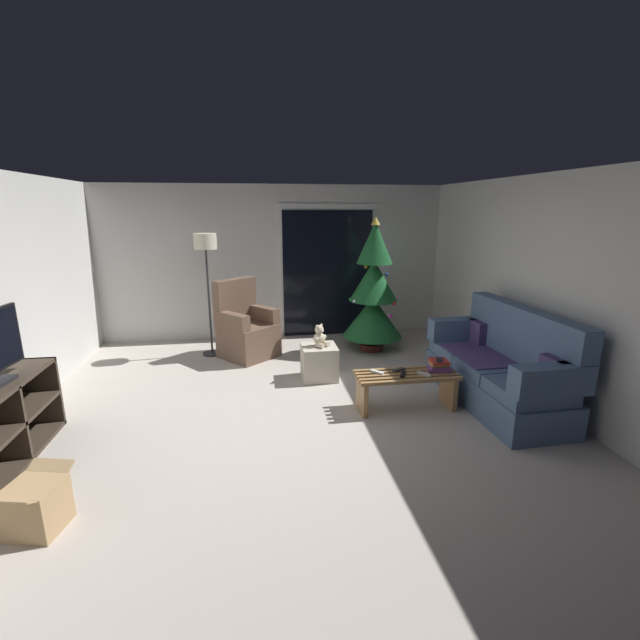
{
  "coord_description": "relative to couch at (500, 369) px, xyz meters",
  "views": [
    {
      "loc": [
        -0.35,
        -4.19,
        2.13
      ],
      "look_at": [
        0.4,
        0.7,
        0.85
      ],
      "focal_mm": 24.37,
      "sensor_mm": 36.0,
      "label": 1
    }
  ],
  "objects": [
    {
      "name": "christmas_tree",
      "position": [
        -0.9,
        2.04,
        0.49
      ],
      "size": [
        0.91,
        0.91,
        2.01
      ],
      "color": "#4C1E19",
      "rests_on": "ground"
    },
    {
      "name": "patio_door_frame",
      "position": [
        -1.44,
        3.0,
        0.7
      ],
      "size": [
        1.6,
        0.02,
        2.2
      ],
      "primitive_type": "cube",
      "color": "silver",
      "rests_on": "ground"
    },
    {
      "name": "teddy_bear_cream",
      "position": [
        -1.88,
        1.0,
        0.15
      ],
      "size": [
        0.21,
        0.22,
        0.29
      ],
      "color": "beige",
      "rests_on": "ottoman"
    },
    {
      "name": "remote_silver",
      "position": [
        -0.92,
        -0.07,
        0.02
      ],
      "size": [
        0.13,
        0.15,
        0.02
      ],
      "primitive_type": "cube",
      "rotation": [
        0.0,
        0.0,
        0.68
      ],
      "color": "#ADADB2",
      "rests_on": "coffee_table"
    },
    {
      "name": "wall_right",
      "position": [
        0.54,
        0.02,
        0.85
      ],
      "size": [
        0.12,
        6.0,
        2.5
      ],
      "primitive_type": "cube",
      "color": "silver",
      "rests_on": "ground"
    },
    {
      "name": "floor_lamp",
      "position": [
        -3.33,
        2.19,
        1.11
      ],
      "size": [
        0.32,
        0.32,
        1.78
      ],
      "color": "#2D2D30",
      "rests_on": "ground"
    },
    {
      "name": "ground_plane",
      "position": [
        -2.32,
        0.02,
        -0.4
      ],
      "size": [
        7.0,
        7.0,
        0.0
      ],
      "primitive_type": "plane",
      "color": "#BCB2A8"
    },
    {
      "name": "cell_phone",
      "position": [
        -0.71,
        0.02,
        0.14
      ],
      "size": [
        0.12,
        0.16,
        0.01
      ],
      "primitive_type": "cube",
      "rotation": [
        0.0,
        0.0,
        -0.38
      ],
      "color": "black",
      "rests_on": "book_stack"
    },
    {
      "name": "cardboard_box_open_near_shelf",
      "position": [
        -4.18,
        -1.39,
        -0.22
      ],
      "size": [
        0.41,
        0.54,
        0.39
      ],
      "color": "tan",
      "rests_on": "ground"
    },
    {
      "name": "armchair",
      "position": [
        -2.81,
        2.04,
        0.0
      ],
      "size": [
        0.97,
        0.97,
        1.13
      ],
      "color": "brown",
      "rests_on": "ground"
    },
    {
      "name": "remote_white",
      "position": [
        -1.4,
        0.07,
        0.02
      ],
      "size": [
        0.13,
        0.15,
        0.02
      ],
      "primitive_type": "cube",
      "rotation": [
        0.0,
        0.0,
        0.71
      ],
      "color": "silver",
      "rests_on": "coffee_table"
    },
    {
      "name": "remote_black",
      "position": [
        -1.14,
        -0.04,
        0.02
      ],
      "size": [
        0.11,
        0.16,
        0.02
      ],
      "primitive_type": "cube",
      "rotation": [
        0.0,
        0.0,
        5.8
      ],
      "color": "black",
      "rests_on": "coffee_table"
    },
    {
      "name": "book_stack",
      "position": [
        -0.71,
        0.03,
        0.07
      ],
      "size": [
        0.28,
        0.22,
        0.12
      ],
      "color": "#6B3D7A",
      "rests_on": "coffee_table"
    },
    {
      "name": "couch",
      "position": [
        0.0,
        0.0,
        0.0
      ],
      "size": [
        0.83,
        1.96,
        1.08
      ],
      "color": "slate",
      "rests_on": "ground"
    },
    {
      "name": "wall_back",
      "position": [
        -2.32,
        3.08,
        0.85
      ],
      "size": [
        5.72,
        0.12,
        2.5
      ],
      "primitive_type": "cube",
      "color": "silver",
      "rests_on": "ground"
    },
    {
      "name": "coffee_table",
      "position": [
        -1.08,
        0.01,
        -0.13
      ],
      "size": [
        1.1,
        0.4,
        0.41
      ],
      "color": "#9E7547",
      "rests_on": "ground"
    },
    {
      "name": "patio_door_glass",
      "position": [
        -1.44,
        2.99,
        0.65
      ],
      "size": [
        1.5,
        0.02,
        2.1
      ],
      "primitive_type": "cube",
      "color": "black",
      "rests_on": "ground"
    },
    {
      "name": "ottoman",
      "position": [
        -1.88,
        1.01,
        -0.18
      ],
      "size": [
        0.44,
        0.44,
        0.43
      ],
      "primitive_type": "cube",
      "color": "beige",
      "rests_on": "ground"
    },
    {
      "name": "remote_graphite",
      "position": [
        -1.14,
        0.1,
        0.02
      ],
      "size": [
        0.16,
        0.1,
        0.02
      ],
      "primitive_type": "cube",
      "rotation": [
        0.0,
        0.0,
        5.12
      ],
      "color": "#333338",
      "rests_on": "coffee_table"
    }
  ]
}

